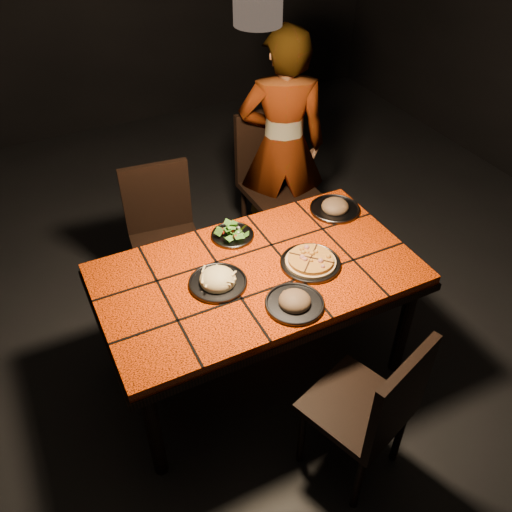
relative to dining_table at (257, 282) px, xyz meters
name	(u,v)px	position (x,y,z in m)	size (l,w,h in m)	color
room_shell	(258,135)	(0.00, 0.00, 0.83)	(6.04, 7.04, 3.08)	black
dining_table	(257,282)	(0.00, 0.00, 0.00)	(1.62, 0.92, 0.75)	#EF4207
chair_near	(374,407)	(0.17, -0.81, -0.15)	(0.53, 0.53, 0.92)	black
chair_far_left	(163,228)	(-0.23, 0.84, -0.14)	(0.46, 0.46, 0.93)	black
chair_far_right	(272,173)	(0.65, 1.06, -0.09)	(0.46, 0.46, 1.01)	black
diner	(282,147)	(0.69, 1.00, 0.13)	(0.58, 0.38, 1.60)	brown
pendant_lamp	(258,2)	(0.00, 0.00, 1.35)	(0.18, 0.18, 1.06)	black
plate_pizza	(311,262)	(0.26, -0.08, 0.10)	(0.37, 0.37, 0.04)	#3C3D42
plate_pasta	(218,280)	(-0.22, -0.01, 0.10)	(0.29, 0.29, 0.09)	#3C3D42
plate_salad	(232,233)	(0.00, 0.31, 0.10)	(0.23, 0.23, 0.07)	#3C3D42
plate_mushroom_a	(295,301)	(0.05, -0.30, 0.10)	(0.28, 0.28, 0.09)	#3C3D42
plate_mushroom_b	(335,207)	(0.64, 0.27, 0.10)	(0.29, 0.29, 0.10)	#3C3D42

